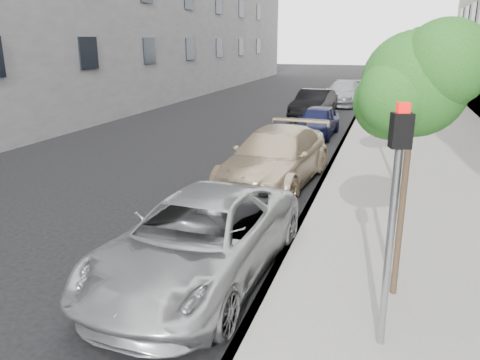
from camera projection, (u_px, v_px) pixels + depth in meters
The scene contains 12 objects.
ground at pixel (174, 316), 7.21m from camera, with size 160.00×160.00×0.00m, color black.
sidewalk at pixel (414, 111), 27.84m from camera, with size 6.40×72.00×0.14m, color gray.
curb at pixel (360, 108), 28.75m from camera, with size 0.15×72.00×0.14m, color #9E9B93.
tree_near at pixel (417, 84), 6.64m from camera, with size 1.82×1.62×4.24m.
tree_mid at pixel (407, 57), 12.53m from camera, with size 1.61×1.41×4.30m.
tree_far at pixel (403, 56), 18.50m from camera, with size 1.65×1.45×4.17m.
signal_pole at pixel (394, 202), 5.77m from camera, with size 0.28×0.24×3.24m.
minivan at pixel (199, 239), 8.19m from camera, with size 2.45×5.31×1.48m, color #ABADB0.
suv at pixel (276, 157), 13.68m from camera, with size 2.25×5.52×1.60m, color tan.
sedan_blue at pixel (317, 121), 20.63m from camera, with size 1.57×3.91×1.33m, color black.
sedan_black at pixel (314, 104), 25.33m from camera, with size 1.62×4.65×1.53m, color black.
sedan_rear at pixel (343, 93), 30.65m from camera, with size 2.13×5.24×1.52m, color #93969A.
Camera 1 is at (2.88, -5.70, 4.07)m, focal length 35.00 mm.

